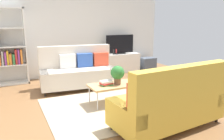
{
  "coord_description": "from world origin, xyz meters",
  "views": [
    {
      "loc": [
        -1.9,
        -4.19,
        1.76
      ],
      "look_at": [
        0.25,
        0.25,
        0.65
      ],
      "focal_mm": 35.71,
      "sensor_mm": 36.0,
      "label": 1
    }
  ],
  "objects_px": {
    "vase_0": "(103,52)",
    "vase_1": "(108,52)",
    "couch_beige": "(78,71)",
    "coffee_table": "(115,85)",
    "table_book_0": "(106,85)",
    "tv_console": "(119,63)",
    "bookshelf": "(4,50)",
    "couch_green": "(170,103)",
    "bottle_1": "(116,52)",
    "bottle_0": "(114,52)",
    "tv": "(120,45)",
    "potted_plant": "(118,73)",
    "storage_trunk": "(148,64)"
  },
  "relations": [
    {
      "from": "vase_0",
      "to": "vase_1",
      "type": "height_order",
      "value": "vase_0"
    },
    {
      "from": "couch_beige",
      "to": "coffee_table",
      "type": "bearing_deg",
      "value": 110.43
    },
    {
      "from": "table_book_0",
      "to": "couch_beige",
      "type": "bearing_deg",
      "value": 97.22
    },
    {
      "from": "tv_console",
      "to": "bookshelf",
      "type": "relative_size",
      "value": 0.67
    },
    {
      "from": "couch_green",
      "to": "vase_0",
      "type": "xyz_separation_m",
      "value": [
        0.58,
        4.03,
        0.28
      ]
    },
    {
      "from": "table_book_0",
      "to": "vase_0",
      "type": "relative_size",
      "value": 1.54
    },
    {
      "from": "coffee_table",
      "to": "bottle_1",
      "type": "bearing_deg",
      "value": 62.64
    },
    {
      "from": "couch_beige",
      "to": "bottle_0",
      "type": "xyz_separation_m",
      "value": [
        1.58,
        1.09,
        0.28
      ]
    },
    {
      "from": "tv",
      "to": "table_book_0",
      "type": "relative_size",
      "value": 4.17
    },
    {
      "from": "bottle_0",
      "to": "bottle_1",
      "type": "xyz_separation_m",
      "value": [
        0.1,
        0.0,
        -0.0
      ]
    },
    {
      "from": "table_book_0",
      "to": "potted_plant",
      "type": "bearing_deg",
      "value": -6.17
    },
    {
      "from": "couch_beige",
      "to": "bookshelf",
      "type": "relative_size",
      "value": 0.94
    },
    {
      "from": "vase_0",
      "to": "bottle_1",
      "type": "xyz_separation_m",
      "value": [
        0.43,
        -0.09,
        0.01
      ]
    },
    {
      "from": "table_book_0",
      "to": "bottle_1",
      "type": "xyz_separation_m",
      "value": [
        1.5,
        2.51,
        0.3
      ]
    },
    {
      "from": "vase_1",
      "to": "table_book_0",
      "type": "bearing_deg",
      "value": -115.83
    },
    {
      "from": "bookshelf",
      "to": "vase_0",
      "type": "height_order",
      "value": "bookshelf"
    },
    {
      "from": "tv_console",
      "to": "potted_plant",
      "type": "distance_m",
      "value": 2.95
    },
    {
      "from": "tv",
      "to": "bookshelf",
      "type": "relative_size",
      "value": 0.48
    },
    {
      "from": "tv",
      "to": "potted_plant",
      "type": "height_order",
      "value": "tv"
    },
    {
      "from": "tv_console",
      "to": "storage_trunk",
      "type": "bearing_deg",
      "value": -5.19
    },
    {
      "from": "table_book_0",
      "to": "bottle_0",
      "type": "distance_m",
      "value": 2.89
    },
    {
      "from": "vase_0",
      "to": "table_book_0",
      "type": "bearing_deg",
      "value": -112.37
    },
    {
      "from": "storage_trunk",
      "to": "table_book_0",
      "type": "xyz_separation_m",
      "value": [
        -2.75,
        -2.45,
        0.21
      ]
    },
    {
      "from": "couch_green",
      "to": "vase_0",
      "type": "bearing_deg",
      "value": 77.49
    },
    {
      "from": "potted_plant",
      "to": "vase_1",
      "type": "relative_size",
      "value": 2.69
    },
    {
      "from": "couch_green",
      "to": "tv_console",
      "type": "distance_m",
      "value": 4.14
    },
    {
      "from": "vase_1",
      "to": "bottle_1",
      "type": "relative_size",
      "value": 0.83
    },
    {
      "from": "potted_plant",
      "to": "vase_0",
      "type": "relative_size",
      "value": 2.57
    },
    {
      "from": "couch_beige",
      "to": "potted_plant",
      "type": "xyz_separation_m",
      "value": [
        0.43,
        -1.45,
        0.2
      ]
    },
    {
      "from": "tv",
      "to": "table_book_0",
      "type": "distance_m",
      "value": 3.07
    },
    {
      "from": "couch_green",
      "to": "vase_1",
      "type": "height_order",
      "value": "couch_green"
    },
    {
      "from": "coffee_table",
      "to": "storage_trunk",
      "type": "height_order",
      "value": "storage_trunk"
    },
    {
      "from": "table_book_0",
      "to": "vase_0",
      "type": "distance_m",
      "value": 2.83
    },
    {
      "from": "tv",
      "to": "table_book_0",
      "type": "bearing_deg",
      "value": -123.1
    },
    {
      "from": "vase_0",
      "to": "tv",
      "type": "bearing_deg",
      "value": -6.88
    },
    {
      "from": "couch_beige",
      "to": "coffee_table",
      "type": "distance_m",
      "value": 1.47
    },
    {
      "from": "coffee_table",
      "to": "storage_trunk",
      "type": "xyz_separation_m",
      "value": [
        2.55,
        2.46,
        -0.17
      ]
    },
    {
      "from": "table_book_0",
      "to": "vase_1",
      "type": "xyz_separation_m",
      "value": [
        1.26,
        2.6,
        0.28
      ]
    },
    {
      "from": "couch_beige",
      "to": "vase_0",
      "type": "xyz_separation_m",
      "value": [
        1.25,
        1.18,
        0.27
      ]
    },
    {
      "from": "potted_plant",
      "to": "bookshelf",
      "type": "bearing_deg",
      "value": 129.32
    },
    {
      "from": "couch_beige",
      "to": "tv_console",
      "type": "bearing_deg",
      "value": -142.77
    },
    {
      "from": "couch_beige",
      "to": "bottle_1",
      "type": "bearing_deg",
      "value": -141.51
    },
    {
      "from": "coffee_table",
      "to": "tv_console",
      "type": "height_order",
      "value": "tv_console"
    },
    {
      "from": "coffee_table",
      "to": "bookshelf",
      "type": "xyz_separation_m",
      "value": [
        -2.08,
        2.58,
        0.59
      ]
    },
    {
      "from": "potted_plant",
      "to": "vase_1",
      "type": "xyz_separation_m",
      "value": [
        1.01,
        2.63,
        0.06
      ]
    },
    {
      "from": "tv",
      "to": "storage_trunk",
      "type": "relative_size",
      "value": 1.92
    },
    {
      "from": "couch_beige",
      "to": "storage_trunk",
      "type": "xyz_separation_m",
      "value": [
        2.93,
        1.03,
        -0.23
      ]
    },
    {
      "from": "bottle_0",
      "to": "bottle_1",
      "type": "height_order",
      "value": "bottle_0"
    },
    {
      "from": "storage_trunk",
      "to": "bottle_1",
      "type": "bearing_deg",
      "value": 177.25
    },
    {
      "from": "bookshelf",
      "to": "table_book_0",
      "type": "relative_size",
      "value": 8.75
    }
  ]
}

